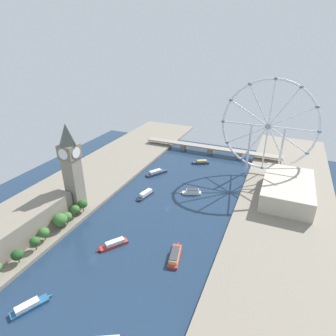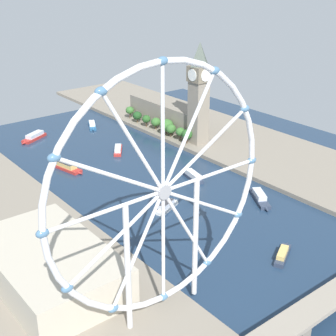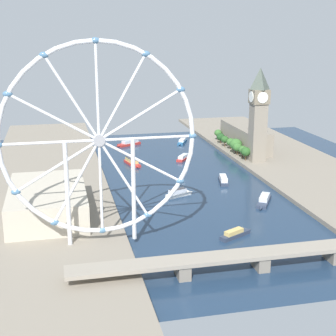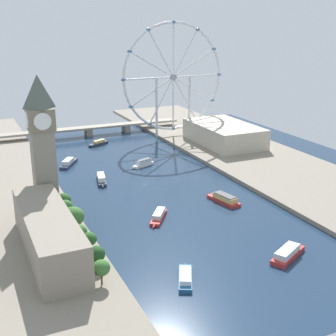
# 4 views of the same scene
# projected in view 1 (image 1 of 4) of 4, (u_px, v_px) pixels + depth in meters

# --- Properties ---
(ground_plane) EXTENTS (380.99, 380.99, 0.00)m
(ground_plane) POSITION_uv_depth(u_px,v_px,m) (167.00, 208.00, 268.38)
(ground_plane) COLOR #1E334C
(riverbank_left) EXTENTS (90.00, 520.00, 3.00)m
(riverbank_left) POSITION_uv_depth(u_px,v_px,m) (79.00, 186.00, 305.52)
(riverbank_left) COLOR gray
(riverbank_left) RESTS_ON ground_plane
(riverbank_right) EXTENTS (90.00, 520.00, 3.00)m
(riverbank_right) POSITION_uv_depth(u_px,v_px,m) (284.00, 234.00, 229.97)
(riverbank_right) COLOR gray
(riverbank_right) RESTS_ON ground_plane
(clock_tower) EXTENTS (15.54, 15.54, 81.78)m
(clock_tower) POSITION_uv_depth(u_px,v_px,m) (72.00, 167.00, 246.13)
(clock_tower) COLOR gray
(clock_tower) RESTS_ON riverbank_left
(parliament_block) EXTENTS (22.00, 86.21, 21.24)m
(parliament_block) POSITION_uv_depth(u_px,v_px,m) (25.00, 226.00, 220.26)
(parliament_block) COLOR gray
(parliament_block) RESTS_ON riverbank_left
(tree_row_embankment) EXTENTS (11.85, 94.20, 13.84)m
(tree_row_embankment) POSITION_uv_depth(u_px,v_px,m) (53.00, 226.00, 225.71)
(tree_row_embankment) COLOR #513823
(tree_row_embankment) RESTS_ON riverbank_left
(ferris_wheel) EXTENTS (106.01, 3.20, 109.35)m
(ferris_wheel) POSITION_uv_depth(u_px,v_px,m) (268.00, 127.00, 308.28)
(ferris_wheel) COLOR silver
(ferris_wheel) RESTS_ON riverbank_right
(riverside_hall) EXTENTS (46.83, 78.22, 18.05)m
(riverside_hall) POSITION_uv_depth(u_px,v_px,m) (287.00, 189.00, 277.45)
(riverside_hall) COLOR #BCB29E
(riverside_hall) RESTS_ON riverbank_right
(river_bridge) EXTENTS (192.99, 12.48, 9.24)m
(river_bridge) POSITION_uv_depth(u_px,v_px,m) (211.00, 148.00, 393.88)
(river_bridge) COLOR gray
(river_bridge) RESTS_ON ground_plane
(tour_boat_0) EXTENTS (22.62, 11.96, 5.60)m
(tour_boat_0) POSITION_uv_depth(u_px,v_px,m) (192.00, 192.00, 292.14)
(tour_boat_0) COLOR white
(tour_boat_0) RESTS_ON ground_plane
(tour_boat_1) EXTENTS (18.69, 23.84, 4.66)m
(tour_boat_1) POSITION_uv_depth(u_px,v_px,m) (114.00, 244.00, 218.75)
(tour_boat_1) COLOR #B22D28
(tour_boat_1) RESTS_ON ground_plane
(tour_boat_3) EXTENTS (15.00, 24.71, 4.26)m
(tour_boat_3) POSITION_uv_depth(u_px,v_px,m) (30.00, 306.00, 168.34)
(tour_boat_3) COLOR #235684
(tour_boat_3) RESTS_ON ground_plane
(tour_boat_4) EXTENTS (10.21, 25.39, 5.58)m
(tour_boat_4) POSITION_uv_depth(u_px,v_px,m) (145.00, 194.00, 287.01)
(tour_boat_4) COLOR #2D384C
(tour_boat_4) RESTS_ON ground_plane
(tour_boat_5) EXTENTS (23.61, 14.59, 4.71)m
(tour_boat_5) POSITION_uv_depth(u_px,v_px,m) (201.00, 162.00, 363.01)
(tour_boat_5) COLOR #2D384C
(tour_boat_5) RESTS_ON ground_plane
(tour_boat_6) EXTENTS (12.25, 29.52, 5.68)m
(tour_boat_6) POSITION_uv_depth(u_px,v_px,m) (175.00, 255.00, 206.88)
(tour_boat_6) COLOR #B22D28
(tour_boat_6) RESTS_ON ground_plane
(tour_boat_7) EXTENTS (20.19, 29.23, 5.30)m
(tour_boat_7) POSITION_uv_depth(u_px,v_px,m) (156.00, 172.00, 334.66)
(tour_boat_7) COLOR #2D384C
(tour_boat_7) RESTS_ON ground_plane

